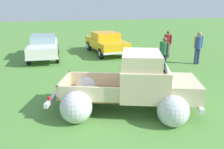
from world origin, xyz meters
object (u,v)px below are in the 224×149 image
at_px(show_car_0, 44,46).
at_px(vintage_pickup_truck, 135,88).
at_px(spectator_1, 164,52).
at_px(lane_cone_0, 105,80).
at_px(spectator_2, 168,42).
at_px(show_car_1, 106,42).
at_px(spectator_0, 198,46).

bearing_deg(show_car_0, vintage_pickup_truck, 21.06).
bearing_deg(spectator_1, lane_cone_0, 171.57).
bearing_deg(lane_cone_0, show_car_0, 112.33).
xyz_separation_m(vintage_pickup_truck, spectator_2, (4.64, 6.74, 0.20)).
distance_m(vintage_pickup_truck, spectator_1, 5.08).
distance_m(show_car_1, spectator_1, 5.21).
distance_m(show_car_0, lane_cone_0, 6.68).
bearing_deg(show_car_0, spectator_2, 78.53).
relative_size(show_car_0, lane_cone_0, 7.39).
relative_size(vintage_pickup_truck, spectator_1, 2.93).
xyz_separation_m(vintage_pickup_truck, show_car_1, (1.13, 8.90, 0.03)).
xyz_separation_m(show_car_0, lane_cone_0, (2.53, -6.16, -0.47)).
relative_size(show_car_1, spectator_1, 2.67).
height_order(spectator_2, lane_cone_0, spectator_2).
height_order(vintage_pickup_truck, show_car_0, vintage_pickup_truck).
distance_m(vintage_pickup_truck, spectator_2, 8.18).
relative_size(vintage_pickup_truck, show_car_0, 1.07).
relative_size(show_car_1, spectator_0, 2.49).
height_order(show_car_0, lane_cone_0, show_car_0).
xyz_separation_m(spectator_0, lane_cone_0, (-5.92, -2.37, -0.74)).
height_order(spectator_1, spectator_2, spectator_1).
bearing_deg(spectator_0, lane_cone_0, 113.33).
height_order(show_car_0, spectator_2, spectator_2).
bearing_deg(spectator_1, spectator_2, 24.82).
height_order(vintage_pickup_truck, lane_cone_0, vintage_pickup_truck).
bearing_deg(spectator_2, spectator_1, 24.20).
bearing_deg(show_car_1, lane_cone_0, -19.72).
distance_m(spectator_2, lane_cone_0, 6.74).
bearing_deg(vintage_pickup_truck, show_car_1, 102.04).
relative_size(show_car_0, spectator_2, 2.76).
bearing_deg(lane_cone_0, vintage_pickup_truck, -78.99).
distance_m(show_car_1, spectator_2, 4.13).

